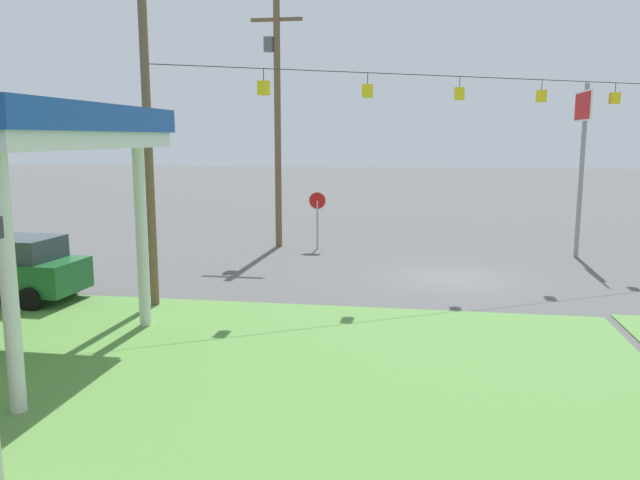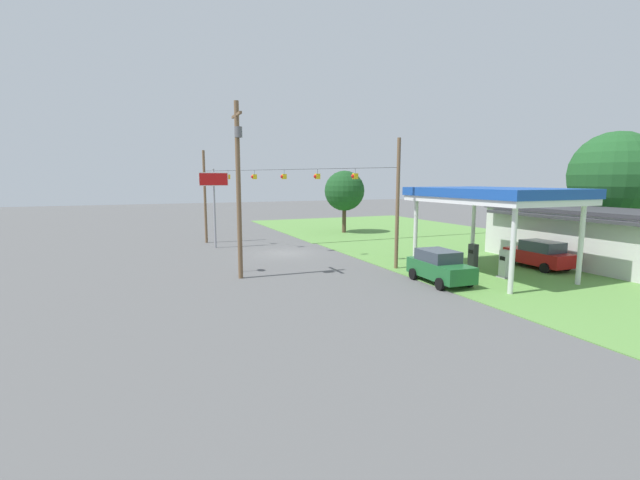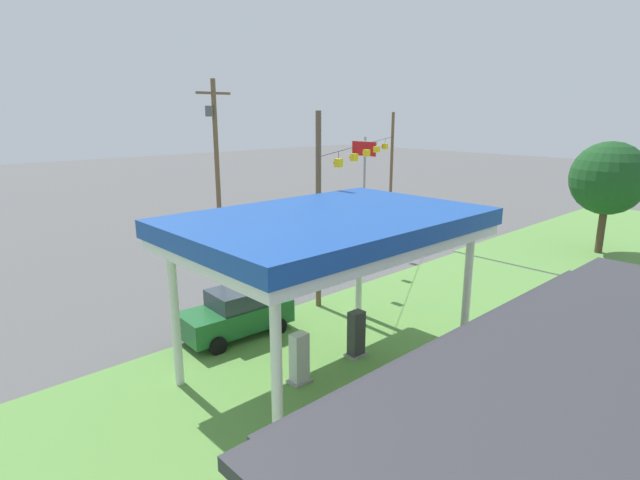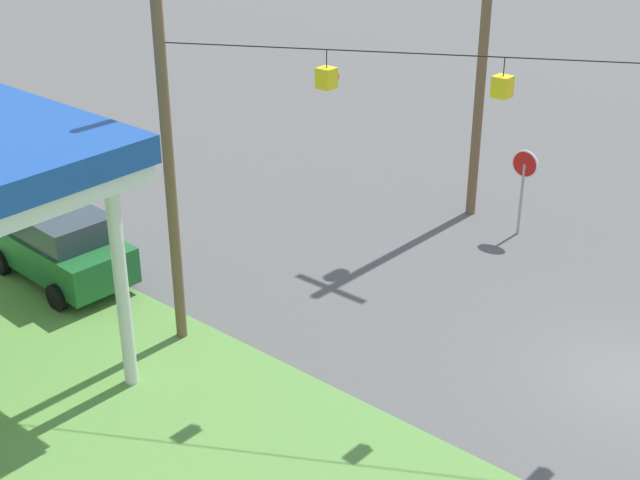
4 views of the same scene
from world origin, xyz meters
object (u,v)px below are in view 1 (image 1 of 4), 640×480
(car_at_pumps_front, at_px, (11,268))
(utility_pole_main, at_px, (277,113))
(stop_sign_roadside, at_px, (317,207))
(stop_sign_overhead, at_px, (582,132))

(car_at_pumps_front, bearing_deg, utility_pole_main, -115.58)
(stop_sign_roadside, distance_m, utility_pole_main, 4.43)
(car_at_pumps_front, xyz_separation_m, stop_sign_overhead, (-18.05, -9.81, 4.00))
(car_at_pumps_front, relative_size, stop_sign_roadside, 1.76)
(stop_sign_overhead, relative_size, utility_pole_main, 0.66)
(car_at_pumps_front, bearing_deg, stop_sign_roadside, -123.84)
(stop_sign_roadside, xyz_separation_m, stop_sign_overhead, (-10.56, 0.15, 3.17))
(car_at_pumps_front, height_order, stop_sign_overhead, stop_sign_overhead)
(stop_sign_roadside, relative_size, stop_sign_overhead, 0.36)
(car_at_pumps_front, height_order, stop_sign_roadside, stop_sign_roadside)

